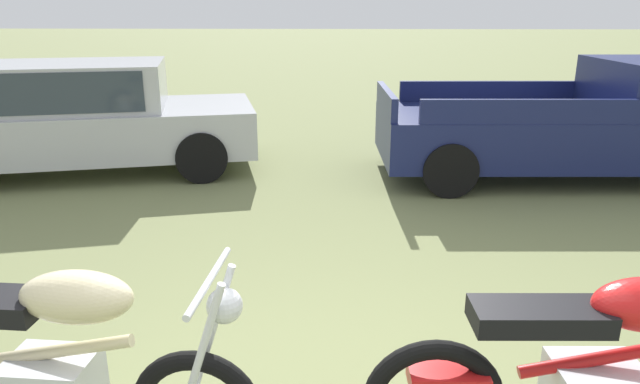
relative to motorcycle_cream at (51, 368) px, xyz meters
The scene contains 4 objects.
motorcycle_cream is the anchor object (origin of this frame).
motorcycle_red 2.53m from the motorcycle_cream, ahead, with size 2.12×0.64×1.02m.
car_silver 5.50m from the motorcycle_cream, 112.70° to the left, with size 4.70×2.81×1.43m.
pickup_truck_navy 6.95m from the motorcycle_cream, 46.53° to the left, with size 5.35×2.02×1.49m.
Camera 1 is at (0.04, -2.28, 2.09)m, focal length 32.00 mm.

